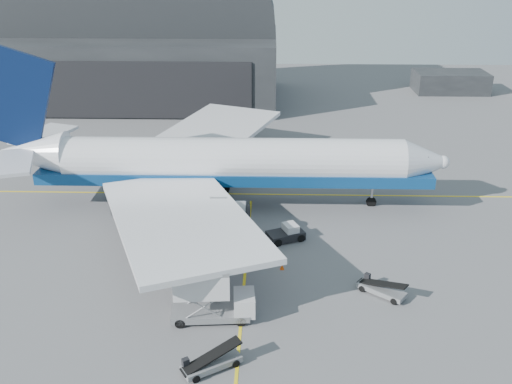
{
  "coord_description": "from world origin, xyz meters",
  "views": [
    {
      "loc": [
        2.18,
        -42.08,
        27.51
      ],
      "look_at": [
        0.79,
        10.39,
        4.5
      ],
      "focal_mm": 40.0,
      "sensor_mm": 36.0,
      "label": 1
    }
  ],
  "objects_px": {
    "pushback_tug": "(287,234)",
    "belt_loader_a": "(211,363)",
    "airliner": "(215,162)",
    "belt_loader_b": "(381,289)",
    "catering_truck": "(209,294)"
  },
  "relations": [
    {
      "from": "catering_truck",
      "to": "pushback_tug",
      "type": "bearing_deg",
      "value": 59.98
    },
    {
      "from": "catering_truck",
      "to": "belt_loader_b",
      "type": "distance_m",
      "value": 14.82
    },
    {
      "from": "pushback_tug",
      "to": "belt_loader_b",
      "type": "distance_m",
      "value": 12.35
    },
    {
      "from": "belt_loader_a",
      "to": "belt_loader_b",
      "type": "bearing_deg",
      "value": 3.62
    },
    {
      "from": "pushback_tug",
      "to": "belt_loader_a",
      "type": "height_order",
      "value": "belt_loader_a"
    },
    {
      "from": "catering_truck",
      "to": "belt_loader_a",
      "type": "bearing_deg",
      "value": -88.26
    },
    {
      "from": "airliner",
      "to": "belt_loader_a",
      "type": "height_order",
      "value": "airliner"
    },
    {
      "from": "airliner",
      "to": "pushback_tug",
      "type": "xyz_separation_m",
      "value": [
        7.87,
        -8.33,
        -4.47
      ]
    },
    {
      "from": "airliner",
      "to": "pushback_tug",
      "type": "bearing_deg",
      "value": -46.63
    },
    {
      "from": "airliner",
      "to": "belt_loader_b",
      "type": "distance_m",
      "value": 24.23
    },
    {
      "from": "catering_truck",
      "to": "airliner",
      "type": "bearing_deg",
      "value": 89.44
    },
    {
      "from": "catering_truck",
      "to": "belt_loader_a",
      "type": "xyz_separation_m",
      "value": [
        0.64,
        -5.86,
        -1.76
      ]
    },
    {
      "from": "pushback_tug",
      "to": "belt_loader_a",
      "type": "distance_m",
      "value": 20.05
    },
    {
      "from": "airliner",
      "to": "catering_truck",
      "type": "distance_m",
      "value": 21.92
    },
    {
      "from": "pushback_tug",
      "to": "belt_loader_a",
      "type": "relative_size",
      "value": 0.94
    }
  ]
}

